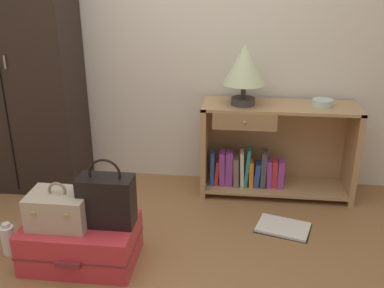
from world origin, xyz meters
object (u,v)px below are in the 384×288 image
at_px(wardrobe, 15,56).
at_px(handbag, 107,200).
at_px(table_lamp, 245,66).
at_px(train_case, 60,209).
at_px(bookshelf, 270,151).
at_px(bowl, 322,103).
at_px(open_book_on_floor, 283,228).
at_px(suitcase_large, 81,242).
at_px(bottle, 8,239).

xyz_separation_m(wardrobe, handbag, (0.92, -0.93, -0.61)).
bearing_deg(table_lamp, train_case, -135.60).
bearing_deg(bookshelf, bowl, -1.13).
bearing_deg(table_lamp, handbag, -127.89).
bearing_deg(open_book_on_floor, suitcase_large, -158.32).
height_order(suitcase_large, train_case, train_case).
height_order(train_case, handbag, handbag).
bearing_deg(suitcase_large, bowl, 34.41).
distance_m(wardrobe, suitcase_large, 1.51).
xyz_separation_m(wardrobe, suitcase_large, (0.75, -0.95, -0.89)).
height_order(bookshelf, table_lamp, table_lamp).
relative_size(wardrobe, suitcase_large, 3.16).
bearing_deg(train_case, open_book_on_floor, 20.70).
distance_m(train_case, handbag, 0.27).
bearing_deg(train_case, bookshelf, 39.98).
relative_size(bookshelf, handbag, 2.78).
bearing_deg(bottle, table_lamp, 34.69).
distance_m(table_lamp, bowl, 0.61).
relative_size(wardrobe, bowl, 14.05).
bearing_deg(open_book_on_floor, handbag, -156.19).
relative_size(bowl, train_case, 0.43).
relative_size(suitcase_large, train_case, 1.93).
height_order(table_lamp, handbag, table_lamp).
bearing_deg(bottle, bookshelf, 31.92).
xyz_separation_m(table_lamp, handbag, (-0.74, -0.95, -0.57)).
xyz_separation_m(bookshelf, open_book_on_floor, (0.08, -0.53, -0.33)).
height_order(bowl, handbag, bowl).
height_order(table_lamp, train_case, table_lamp).
bearing_deg(table_lamp, bottle, -145.31).
height_order(suitcase_large, bottle, suitcase_large).
relative_size(table_lamp, bowl, 2.95).
height_order(wardrobe, handbag, wardrobe).
bearing_deg(bookshelf, open_book_on_floor, -81.18).
xyz_separation_m(train_case, handbag, (0.27, 0.03, 0.05)).
distance_m(wardrobe, open_book_on_floor, 2.25).
xyz_separation_m(train_case, bottle, (-0.36, 0.04, -0.26)).
distance_m(suitcase_large, open_book_on_floor, 1.30).
bearing_deg(train_case, handbag, 7.46).
bearing_deg(bottle, wardrobe, 107.33).
bearing_deg(open_book_on_floor, bottle, -164.71).
bearing_deg(handbag, open_book_on_floor, 23.81).
xyz_separation_m(table_lamp, bowl, (0.56, 0.03, -0.25)).
bearing_deg(bowl, table_lamp, -176.68).
bearing_deg(bookshelf, table_lamp, -169.68).
height_order(wardrobe, table_lamp, wardrobe).
xyz_separation_m(bottle, open_book_on_floor, (1.66, 0.46, -0.09)).
bearing_deg(handbag, bottle, 179.85).
distance_m(train_case, bottle, 0.45).
xyz_separation_m(wardrobe, open_book_on_floor, (1.96, -0.48, -1.01)).
bearing_deg(handbag, bowl, 37.11).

